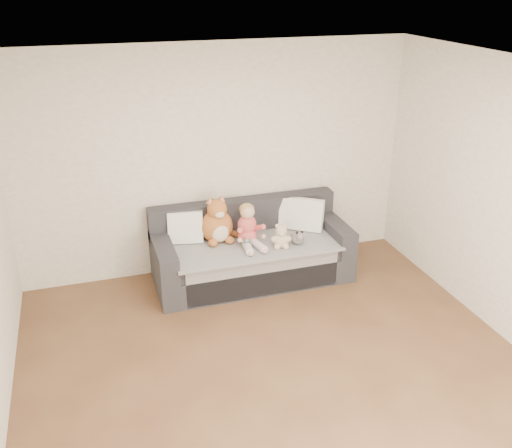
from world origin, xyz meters
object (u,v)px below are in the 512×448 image
(plush_cat, at_px, (217,224))
(sippy_cup, at_px, (247,243))
(teddy_bear, at_px, (281,238))
(toddler, at_px, (248,227))
(sofa, at_px, (251,253))

(plush_cat, xyz_separation_m, sippy_cup, (0.25, -0.29, -0.14))
(teddy_bear, height_order, sippy_cup, teddy_bear)
(toddler, bearing_deg, teddy_bear, -35.10)
(sofa, distance_m, sippy_cup, 0.31)
(sofa, bearing_deg, teddy_bear, -47.62)
(sofa, height_order, plush_cat, plush_cat)
(toddler, xyz_separation_m, plush_cat, (-0.30, 0.18, 0.01))
(sofa, bearing_deg, sippy_cup, -119.48)
(teddy_bear, relative_size, sippy_cup, 2.37)
(toddler, xyz_separation_m, teddy_bear, (0.31, -0.20, -0.08))
(sofa, height_order, sippy_cup, sofa)
(teddy_bear, distance_m, sippy_cup, 0.38)
(teddy_bear, bearing_deg, sofa, 146.81)
(sofa, xyz_separation_m, plush_cat, (-0.36, 0.10, 0.37))
(toddler, relative_size, sippy_cup, 3.96)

